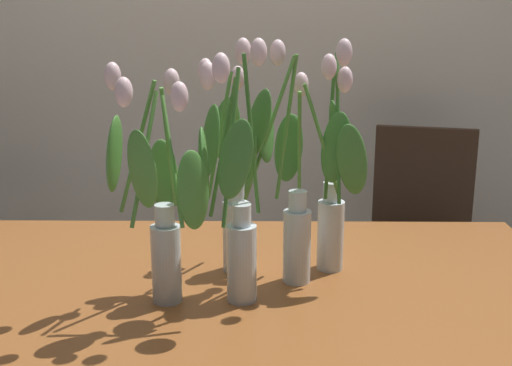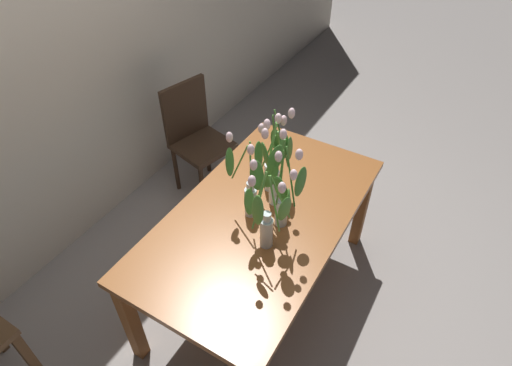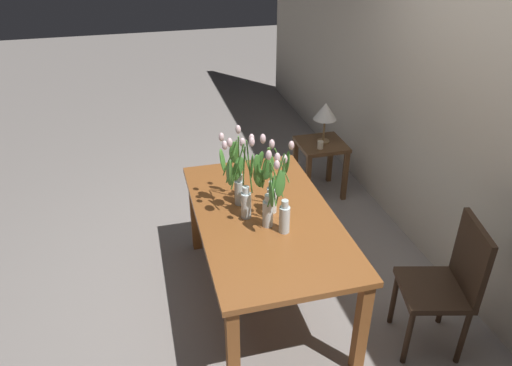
# 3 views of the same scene
# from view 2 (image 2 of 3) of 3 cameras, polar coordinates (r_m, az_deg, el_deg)

# --- Properties ---
(ground_plane) EXTENTS (18.00, 18.00, 0.00)m
(ground_plane) POSITION_cam_2_polar(r_m,az_deg,el_deg) (2.95, 0.57, -14.19)
(ground_plane) COLOR gray
(room_wall_rear) EXTENTS (9.00, 0.10, 2.70)m
(room_wall_rear) POSITION_cam_2_polar(r_m,az_deg,el_deg) (2.92, -26.16, 15.56)
(room_wall_rear) COLOR beige
(room_wall_rear) RESTS_ON ground
(dining_table) EXTENTS (1.60, 0.90, 0.74)m
(dining_table) POSITION_cam_2_polar(r_m,az_deg,el_deg) (2.44, 0.67, -5.63)
(dining_table) COLOR brown
(dining_table) RESTS_ON ground
(tulip_vase_0) EXTENTS (0.18, 0.24, 0.59)m
(tulip_vase_0) POSITION_cam_2_polar(r_m,az_deg,el_deg) (2.16, 3.68, -1.59)
(tulip_vase_0) COLOR silver
(tulip_vase_0) RESTS_ON dining_table
(tulip_vase_1) EXTENTS (0.13, 0.26, 0.54)m
(tulip_vase_1) POSITION_cam_2_polar(r_m,az_deg,el_deg) (2.24, -1.08, -0.89)
(tulip_vase_1) COLOR silver
(tulip_vase_1) RESTS_ON dining_table
(tulip_vase_2) EXTENTS (0.27, 0.20, 0.59)m
(tulip_vase_2) POSITION_cam_2_polar(r_m,az_deg,el_deg) (2.28, 2.16, 1.68)
(tulip_vase_2) COLOR silver
(tulip_vase_2) RESTS_ON dining_table
(tulip_vase_3) EXTENTS (0.24, 0.25, 0.54)m
(tulip_vase_3) POSITION_cam_2_polar(r_m,az_deg,el_deg) (2.05, 1.65, -4.54)
(tulip_vase_3) COLOR silver
(tulip_vase_3) RESTS_ON dining_table
(tulip_vase_4) EXTENTS (0.13, 0.16, 0.59)m
(tulip_vase_4) POSITION_cam_2_polar(r_m,az_deg,el_deg) (2.40, 2.57, 2.45)
(tulip_vase_4) COLOR silver
(tulip_vase_4) RESTS_ON dining_table
(dining_chair) EXTENTS (0.49, 0.49, 0.93)m
(dining_chair) POSITION_cam_2_polar(r_m,az_deg,el_deg) (3.37, -8.17, 6.56)
(dining_chair) COLOR #382619
(dining_chair) RESTS_ON ground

